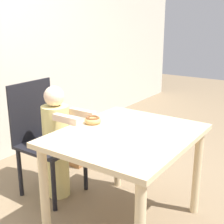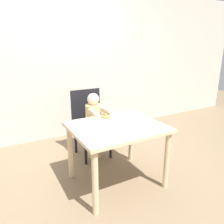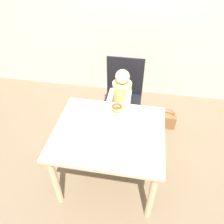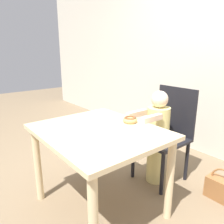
% 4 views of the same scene
% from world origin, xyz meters
% --- Properties ---
extents(ground_plane, '(12.00, 12.00, 0.00)m').
position_xyz_m(ground_plane, '(0.00, 0.00, 0.00)').
color(ground_plane, '#7A664C').
extents(wall_back, '(8.00, 0.05, 2.50)m').
position_xyz_m(wall_back, '(0.00, 1.67, 1.25)').
color(wall_back, beige).
rests_on(wall_back, ground_plane).
extents(dining_table, '(0.98, 0.82, 0.71)m').
position_xyz_m(dining_table, '(0.00, 0.00, 0.60)').
color(dining_table, beige).
rests_on(dining_table, ground_plane).
extents(chair, '(0.45, 0.45, 0.94)m').
position_xyz_m(chair, '(0.03, 0.81, 0.48)').
color(chair, black).
rests_on(chair, ground_plane).
extents(child_figure, '(0.23, 0.43, 0.93)m').
position_xyz_m(child_figure, '(0.03, 0.67, 0.48)').
color(child_figure, '#E0D17F').
rests_on(child_figure, ground_plane).
extents(donut, '(0.12, 0.12, 0.05)m').
position_xyz_m(donut, '(0.03, 0.30, 0.73)').
color(donut, tan).
rests_on(donut, dining_table).
extents(napkin, '(0.33, 0.33, 0.00)m').
position_xyz_m(napkin, '(0.07, -0.02, 0.71)').
color(napkin, white).
rests_on(napkin, dining_table).
extents(handbag, '(0.26, 0.13, 0.30)m').
position_xyz_m(handbag, '(0.60, 0.90, 0.11)').
color(handbag, brown).
rests_on(handbag, ground_plane).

